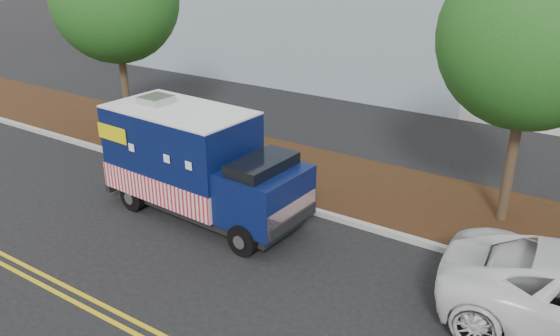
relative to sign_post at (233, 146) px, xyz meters
The scene contains 8 objects.
ground 2.84m from the sign_post, 45.40° to the right, with size 120.00×120.00×0.00m, color black.
curb 2.18m from the sign_post, 13.53° to the right, with size 120.00×0.18×0.15m, color #9E9E99.
mulch_strip 2.70m from the sign_post, 42.60° to the left, with size 120.00×4.00×0.15m, color black.
centerline_near 6.65m from the sign_post, 73.94° to the right, with size 120.00×0.10×0.01m, color gold.
centerline_far 6.89m from the sign_post, 74.52° to the right, with size 120.00×0.10×0.01m, color gold.
tree_c 8.42m from the sign_post, 13.44° to the left, with size 4.32×4.32×6.97m.
sign_post is the anchor object (origin of this frame).
food_truck 2.12m from the sign_post, 79.51° to the right, with size 5.86×2.46×3.03m.
Camera 1 is at (7.72, -10.10, 6.85)m, focal length 35.00 mm.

